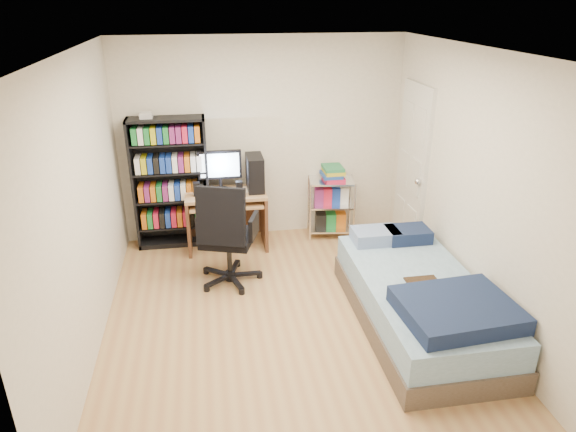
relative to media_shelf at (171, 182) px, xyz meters
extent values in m
cube|color=tan|center=(1.14, -1.84, -0.85)|extent=(3.50, 4.00, 0.04)
cube|color=white|center=(1.14, -1.84, 1.69)|extent=(3.50, 4.00, 0.04)
cube|color=beige|center=(1.14, 0.18, 0.42)|extent=(3.50, 0.04, 2.50)
cube|color=beige|center=(1.14, -3.86, 0.42)|extent=(3.50, 0.04, 2.50)
cube|color=beige|center=(-0.63, -1.84, 0.42)|extent=(0.04, 4.00, 2.50)
cube|color=beige|center=(2.91, -1.84, 0.42)|extent=(0.04, 4.00, 2.50)
cube|color=black|center=(0.00, 0.00, -0.02)|extent=(0.90, 0.30, 1.61)
cube|color=black|center=(0.00, 0.00, -0.57)|extent=(0.84, 0.28, 0.02)
cube|color=red|center=(0.00, -0.01, -0.46)|extent=(0.78, 0.24, 0.19)
cube|color=black|center=(0.00, 0.00, -0.22)|extent=(0.84, 0.28, 0.02)
cube|color=#183BAA|center=(0.00, -0.01, -0.11)|extent=(0.78, 0.24, 0.19)
cube|color=black|center=(0.00, 0.00, 0.13)|extent=(0.84, 0.28, 0.02)
cube|color=gold|center=(0.00, -0.01, 0.24)|extent=(0.78, 0.24, 0.19)
cube|color=black|center=(0.00, 0.00, 0.48)|extent=(0.84, 0.28, 0.02)
cube|color=#1A7A33|center=(0.00, -0.01, 0.60)|extent=(0.78, 0.24, 0.19)
cube|color=silver|center=(-0.20, 0.00, 0.81)|extent=(0.14, 0.13, 0.07)
cube|color=#9E7E51|center=(0.64, -0.20, -0.12)|extent=(0.96, 0.53, 0.04)
cube|color=#3C2B20|center=(0.18, -0.20, -0.48)|extent=(0.04, 0.53, 0.68)
cube|color=#3C2B20|center=(1.11, -0.20, -0.48)|extent=(0.04, 0.53, 0.68)
cube|color=#3C2B20|center=(0.64, 0.05, -0.46)|extent=(0.92, 0.03, 0.63)
cube|color=#9E7E51|center=(0.64, -0.28, -0.22)|extent=(0.87, 0.43, 0.02)
cube|color=black|center=(0.64, -0.29, -0.19)|extent=(0.42, 0.14, 0.02)
cube|color=black|center=(0.60, -0.09, 0.21)|extent=(0.52, 0.05, 0.35)
cube|color=#CCE6FF|center=(0.60, -0.12, 0.21)|extent=(0.46, 0.01, 0.29)
cube|color=black|center=(1.01, -0.15, 0.11)|extent=(0.19, 0.40, 0.42)
cube|color=black|center=(0.31, -0.25, -0.02)|extent=(0.08, 0.08, 0.16)
cube|color=black|center=(0.81, -0.29, -0.02)|extent=(0.08, 0.08, 0.16)
cylinder|color=black|center=(0.62, -1.04, -0.53)|extent=(0.05, 0.05, 0.41)
cube|color=black|center=(0.62, -1.04, -0.31)|extent=(0.66, 0.66, 0.09)
cube|color=black|center=(0.55, -1.27, 0.04)|extent=(0.52, 0.31, 0.60)
cube|color=black|center=(0.35, -0.95, -0.15)|extent=(0.14, 0.32, 0.24)
cube|color=black|center=(0.89, -1.13, -0.15)|extent=(0.14, 0.32, 0.24)
cylinder|color=silver|center=(1.69, -0.23, -0.44)|extent=(0.03, 0.03, 0.76)
cylinder|color=silver|center=(2.24, -0.30, -0.44)|extent=(0.03, 0.03, 0.76)
cylinder|color=silver|center=(1.74, 0.16, -0.44)|extent=(0.03, 0.03, 0.76)
cylinder|color=silver|center=(2.29, 0.08, -0.44)|extent=(0.03, 0.03, 0.76)
cube|color=silver|center=(1.99, -0.07, -0.72)|extent=(0.61, 0.47, 0.02)
cube|color=silver|center=(1.99, -0.07, -0.39)|extent=(0.61, 0.47, 0.02)
cube|color=silver|center=(1.99, -0.07, -0.07)|extent=(0.61, 0.47, 0.02)
cube|color=#B91A42|center=(1.99, -0.07, 0.03)|extent=(0.28, 0.34, 0.17)
cube|color=brown|center=(2.33, -2.16, -0.72)|extent=(1.07, 2.15, 0.21)
cube|color=#8FB4D6|center=(2.33, -2.16, -0.48)|extent=(1.03, 2.11, 0.26)
cube|color=#141F3F|center=(2.39, -2.75, -0.29)|extent=(0.96, 0.81, 0.15)
cube|color=#9BB4DC|center=(2.17, -1.30, -0.28)|extent=(0.48, 0.32, 0.14)
cube|color=#141F3F|center=(2.53, -1.32, -0.28)|extent=(0.45, 0.32, 0.14)
cube|color=#412915|center=(2.33, -2.21, -0.34)|extent=(0.30, 0.24, 0.02)
cube|color=silver|center=(2.87, -0.49, 0.17)|extent=(0.05, 0.80, 2.00)
sphere|color=silver|center=(2.81, -0.81, 0.12)|extent=(0.08, 0.08, 0.08)
camera|label=1|loc=(0.44, -6.02, 2.08)|focal=32.00mm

